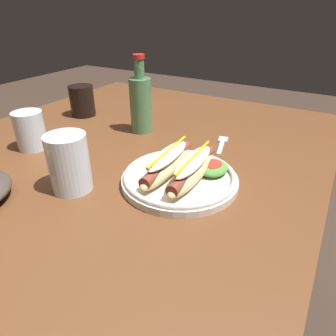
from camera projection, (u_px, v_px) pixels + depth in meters
name	position (u px, v px, depth m)	size (l,w,h in m)	color
ground_plane	(126.00, 334.00, 1.14)	(8.00, 8.00, 0.00)	#3D2D23
dining_table	(110.00, 187.00, 0.82)	(1.37, 1.03, 0.74)	brown
hot_dog_plate	(181.00, 173.00, 0.66)	(0.26, 0.26, 0.08)	silver
fork	(222.00, 144.00, 0.85)	(0.12, 0.05, 0.00)	silver
soda_cup	(82.00, 101.00, 1.05)	(0.08, 0.08, 0.10)	black
water_cup	(69.00, 163.00, 0.63)	(0.08, 0.08, 0.12)	silver
extra_cup	(30.00, 130.00, 0.81)	(0.08, 0.08, 0.10)	silver
glass_bottle	(141.00, 103.00, 0.90)	(0.07, 0.07, 0.23)	#4C7F51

